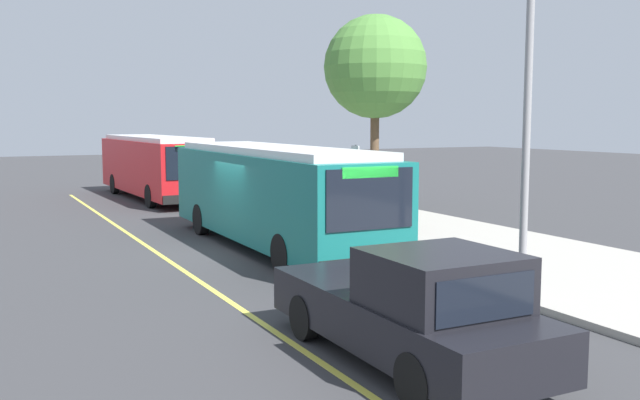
{
  "coord_description": "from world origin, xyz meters",
  "views": [
    {
      "loc": [
        18.73,
        -6.95,
        3.69
      ],
      "look_at": [
        2.63,
        1.24,
        1.65
      ],
      "focal_mm": 39.63,
      "sensor_mm": 36.0,
      "label": 1
    }
  ],
  "objects": [
    {
      "name": "lane_stripe_center",
      "position": [
        0.0,
        -2.2,
        0.0
      ],
      "size": [
        36.0,
        0.14,
        0.01
      ],
      "primitive_type": "cube",
      "color": "#E0D64C",
      "rests_on": "ground_plane"
    },
    {
      "name": "sidewalk_curb",
      "position": [
        0.0,
        6.0,
        0.07
      ],
      "size": [
        44.0,
        6.4,
        0.15
      ],
      "primitive_type": "cube",
      "color": "#A8A399",
      "rests_on": "ground_plane"
    },
    {
      "name": "route_sign_post",
      "position": [
        0.09,
        3.75,
        1.96
      ],
      "size": [
        0.44,
        0.08,
        2.8
      ],
      "color": "#333338",
      "rests_on": "sidewalk_curb"
    },
    {
      "name": "ground_plane",
      "position": [
        0.0,
        0.0,
        0.0
      ],
      "size": [
        120.0,
        120.0,
        0.0
      ],
      "primitive_type": "plane",
      "color": "#38383A"
    },
    {
      "name": "utility_pole",
      "position": [
        7.91,
        3.22,
        3.35
      ],
      "size": [
        0.16,
        0.16,
        6.4
      ],
      "primitive_type": "cylinder",
      "color": "gray",
      "rests_on": "sidewalk_curb"
    },
    {
      "name": "pickup_truck",
      "position": [
        10.12,
        -1.01,
        0.86
      ],
      "size": [
        5.4,
        2.05,
        1.85
      ],
      "color": "black",
      "rests_on": "ground_plane"
    },
    {
      "name": "transit_bus_main",
      "position": [
        0.13,
        1.01,
        1.62
      ],
      "size": [
        11.07,
        2.68,
        2.95
      ],
      "color": "#146B66",
      "rests_on": "ground_plane"
    },
    {
      "name": "street_tree_near_shelter",
      "position": [
        -6.27,
        8.3,
        5.84
      ],
      "size": [
        4.21,
        4.21,
        7.82
      ],
      "color": "brown",
      "rests_on": "sidewalk_curb"
    },
    {
      "name": "pedestrian_commuter",
      "position": [
        -0.82,
        4.51,
        1.12
      ],
      "size": [
        0.24,
        0.4,
        1.69
      ],
      "color": "#282D47",
      "rests_on": "sidewalk_curb"
    },
    {
      "name": "waiting_bench",
      "position": [
        -2.0,
        5.61,
        0.63
      ],
      "size": [
        1.6,
        0.48,
        0.95
      ],
      "color": "brown",
      "rests_on": "sidewalk_curb"
    },
    {
      "name": "transit_bus_second",
      "position": [
        -14.36,
        1.17,
        1.62
      ],
      "size": [
        10.97,
        2.94,
        2.95
      ],
      "color": "red",
      "rests_on": "ground_plane"
    },
    {
      "name": "bus_shelter",
      "position": [
        -2.43,
        5.48,
        1.92
      ],
      "size": [
        2.9,
        1.6,
        2.48
      ],
      "color": "#333338",
      "rests_on": "sidewalk_curb"
    }
  ]
}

